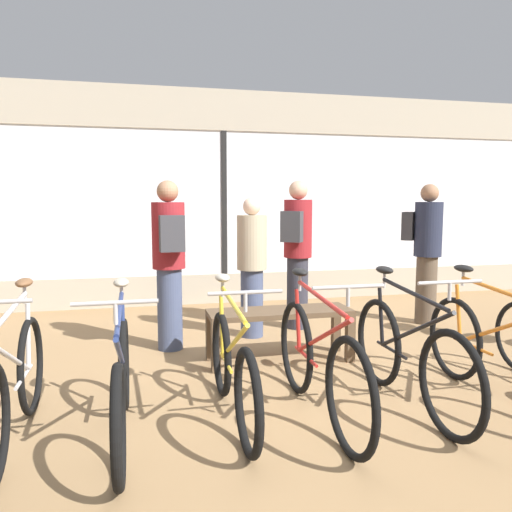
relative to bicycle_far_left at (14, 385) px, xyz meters
The scene contains 13 objects.
ground_plane 2.15m from the bicycle_far_left, 12.46° to the left, with size 24.00×24.00×0.00m, color #99754C.
shop_back_wall 4.82m from the bicycle_far_left, 63.68° to the left, with size 12.00×0.08×3.20m.
bicycle_far_left is the anchor object (origin of this frame).
bicycle_left 0.67m from the bicycle_far_left, ahead, with size 0.46×1.76×1.02m.
bicycle_center_left 1.42m from the bicycle_far_left, ahead, with size 0.46×1.67×1.02m.
bicycle_center 2.03m from the bicycle_far_left, ahead, with size 0.46×1.82×1.06m.
bicycle_center_right 2.76m from the bicycle_far_left, ahead, with size 0.46×1.76×1.05m.
bicycle_right 3.47m from the bicycle_far_left, ahead, with size 0.46×1.79×1.04m.
display_bench 2.45m from the bicycle_far_left, 30.49° to the left, with size 1.40×0.44×0.51m.
customer_near_rack 3.65m from the bicycle_far_left, 42.19° to the left, with size 0.51×0.56×1.80m.
customer_by_window 4.94m from the bicycle_far_left, 27.90° to the left, with size 0.55×0.54×1.77m.
customer_mid_floor 3.02m from the bicycle_far_left, 46.83° to the left, with size 0.36×0.36×1.60m.
customer_near_bench 2.24m from the bicycle_far_left, 59.63° to the left, with size 0.37×0.50×1.77m.
Camera 1 is at (-1.26, -3.79, 1.56)m, focal length 35.00 mm.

